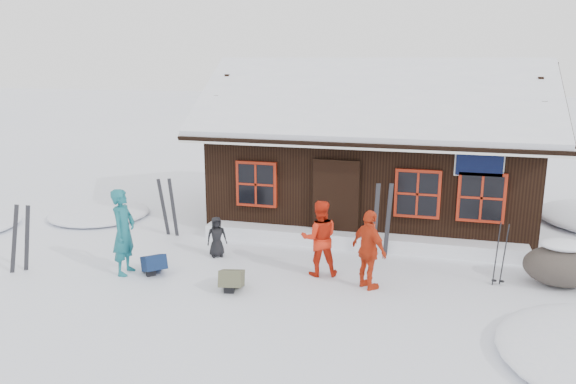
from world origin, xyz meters
name	(u,v)px	position (x,y,z in m)	size (l,w,h in m)	color
ground	(271,275)	(0.00, 0.00, 0.00)	(120.00, 120.00, 0.00)	white
mountain_hut	(374,162)	(1.50, 4.98, 1.58)	(8.90, 6.09, 4.42)	black
snow_drift	(359,240)	(1.50, 2.25, 0.17)	(7.60, 0.60, 0.35)	white
snow_mounds	(363,253)	(1.65, 1.86, 0.00)	(20.60, 13.20, 0.48)	white
skier_teal	(124,232)	(-2.98, -0.65, 0.91)	(0.66, 0.43, 1.81)	#16616A
skier_orange_left	(320,238)	(0.95, 0.32, 0.79)	(0.77, 0.60, 1.59)	red
skier_orange_right	(369,250)	(2.02, -0.14, 0.79)	(0.92, 0.38, 1.58)	red
skier_crouched	(217,237)	(-1.52, 0.79, 0.46)	(0.45, 0.30, 0.93)	black
boulder	(562,265)	(5.69, 0.99, 0.43)	(1.45, 1.09, 0.84)	#49413A
ski_pair_left	(21,239)	(-5.13, -1.11, 0.70)	(0.51, 0.26, 1.50)	black
ski_pair_mid	(168,208)	(-3.28, 1.94, 0.71)	(0.50, 0.16, 1.52)	black
ski_pair_right	(382,221)	(2.07, 1.77, 0.82)	(0.44, 0.20, 1.74)	black
ski_poles	(500,255)	(4.50, 0.70, 0.62)	(0.24, 0.12, 1.32)	black
backpack_blue	(154,266)	(-2.40, -0.52, 0.15)	(0.43, 0.57, 0.31)	#102044
backpack_olive	(232,282)	(-0.53, -0.90, 0.16)	(0.44, 0.58, 0.31)	#4F4F39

